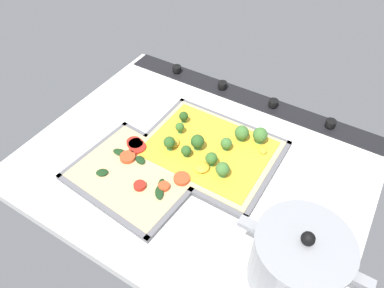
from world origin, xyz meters
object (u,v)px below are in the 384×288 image
object	(u,v)px
broccoli_pizza	(211,148)
baking_tray_back	(135,175)
baking_tray_front	(209,152)
veggie_pizza_back	(136,171)
cooking_pot	(298,261)

from	to	relation	value
broccoli_pizza	baking_tray_back	bearing A→B (deg)	53.67
baking_tray_front	baking_tray_back	bearing A→B (deg)	54.51
baking_tray_front	broccoli_pizza	world-z (taller)	broccoli_pizza
veggie_pizza_back	baking_tray_back	bearing A→B (deg)	93.15
baking_tray_front	baking_tray_back	xyz separation A→B (cm)	(11.47, 16.09, 0.01)
cooking_pot	broccoli_pizza	bearing A→B (deg)	-35.05
baking_tray_front	cooking_pot	size ratio (longest dim) A/B	1.44
veggie_pizza_back	broccoli_pizza	bearing A→B (deg)	-127.57
baking_tray_front	broccoli_pizza	size ratio (longest dim) A/B	1.07
veggie_pizza_back	cooking_pot	bearing A→B (deg)	173.10
cooking_pot	veggie_pizza_back	bearing A→B (deg)	-6.90
broccoli_pizza	veggie_pizza_back	world-z (taller)	broccoli_pizza
baking_tray_front	broccoli_pizza	distance (cm)	1.57
broccoli_pizza	baking_tray_back	distance (cm)	20.17
baking_tray_back	cooking_pot	xyz separation A→B (cm)	(-41.20, 4.33, 6.50)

